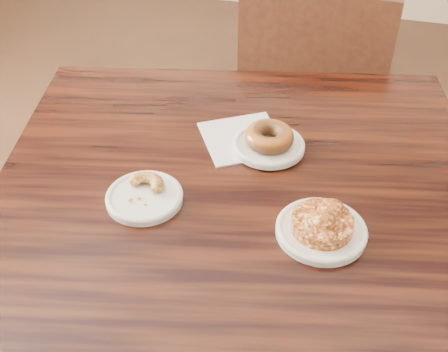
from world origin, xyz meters
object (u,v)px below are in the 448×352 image
(apple_fritter, at_px, (323,221))
(chair_far, at_px, (316,99))
(glazed_donut, at_px, (269,136))
(cafe_table, at_px, (237,315))
(cruller_fragment, at_px, (144,191))

(apple_fritter, bearing_deg, chair_far, 96.21)
(chair_far, height_order, glazed_donut, chair_far)
(cafe_table, distance_m, chair_far, 0.88)
(cafe_table, height_order, chair_far, chair_far)
(cruller_fragment, bearing_deg, cafe_table, 17.57)
(chair_far, height_order, cruller_fragment, chair_far)
(chair_far, relative_size, apple_fritter, 5.86)
(apple_fritter, bearing_deg, cafe_table, 160.41)
(chair_far, xyz_separation_m, cruller_fragment, (-0.23, -0.93, 0.32))
(cafe_table, height_order, apple_fritter, apple_fritter)
(chair_far, distance_m, cruller_fragment, 1.01)
(glazed_donut, bearing_deg, cruller_fragment, -132.30)
(chair_far, relative_size, cruller_fragment, 10.24)
(glazed_donut, bearing_deg, apple_fritter, -57.56)
(cafe_table, xyz_separation_m, chair_far, (0.06, 0.88, 0.08))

